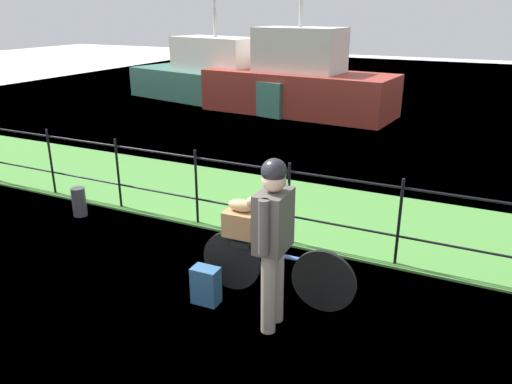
% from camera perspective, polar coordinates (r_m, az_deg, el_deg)
% --- Properties ---
extents(ground_plane, '(60.00, 60.00, 0.00)m').
position_cam_1_polar(ground_plane, '(5.27, -13.26, -13.68)').
color(ground_plane, beige).
extents(grass_strip, '(27.00, 2.40, 0.03)m').
position_cam_1_polar(grass_strip, '(7.77, 2.04, -1.51)').
color(grass_strip, '#478438').
rests_on(grass_strip, ground).
extents(harbor_water, '(30.00, 30.00, 0.00)m').
position_cam_1_polar(harbor_water, '(16.82, 15.89, 9.60)').
color(harbor_water, '#60849E').
rests_on(harbor_water, ground).
extents(iron_fence, '(18.04, 0.04, 1.09)m').
position_cam_1_polar(iron_fence, '(6.63, -1.78, 0.24)').
color(iron_fence, black).
rests_on(iron_fence, ground).
extents(bicycle_main, '(1.70, 0.17, 0.67)m').
position_cam_1_polar(bicycle_main, '(5.25, 2.09, -8.71)').
color(bicycle_main, black).
rests_on(bicycle_main, ground).
extents(wooden_crate, '(0.34, 0.27, 0.26)m').
position_cam_1_polar(wooden_crate, '(5.19, -1.70, -3.56)').
color(wooden_crate, olive).
rests_on(wooden_crate, bicycle_main).
extents(terrier_dog, '(0.32, 0.15, 0.18)m').
position_cam_1_polar(terrier_dog, '(5.10, -1.48, -1.46)').
color(terrier_dog, tan).
rests_on(terrier_dog, wooden_crate).
extents(cyclist_person, '(0.27, 0.54, 1.68)m').
position_cam_1_polar(cyclist_person, '(4.53, 1.99, -4.45)').
color(cyclist_person, gray).
rests_on(cyclist_person, ground).
extents(backpack_on_paving, '(0.29, 0.19, 0.40)m').
position_cam_1_polar(backpack_on_paving, '(5.28, -5.73, -10.54)').
color(backpack_on_paving, '#28517A').
rests_on(backpack_on_paving, ground).
extents(mooring_bollard, '(0.20, 0.20, 0.43)m').
position_cam_1_polar(mooring_bollard, '(7.79, -19.51, -1.07)').
color(mooring_bollard, '#38383D').
rests_on(mooring_bollard, ground).
extents(moored_boat_near, '(5.62, 2.46, 3.99)m').
position_cam_1_polar(moored_boat_near, '(14.74, 4.89, 12.33)').
color(moored_boat_near, '#9E3328').
rests_on(moored_boat_near, ground).
extents(moored_boat_far, '(6.78, 3.34, 3.63)m').
position_cam_1_polar(moored_boat_far, '(16.58, -4.54, 12.75)').
color(moored_boat_far, '#336656').
rests_on(moored_boat_far, ground).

